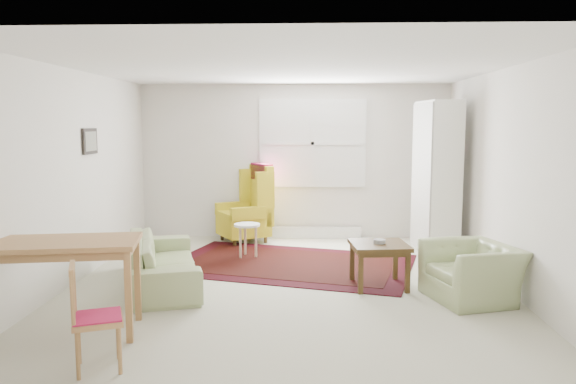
{
  "coord_description": "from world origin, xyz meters",
  "views": [
    {
      "loc": [
        0.27,
        -6.4,
        1.87
      ],
      "look_at": [
        0.0,
        0.3,
        1.05
      ],
      "focal_mm": 35.0,
      "sensor_mm": 36.0,
      "label": 1
    }
  ],
  "objects_px": {
    "wingback_chair": "(243,203)",
    "desk_chair": "(98,316)",
    "sofa": "(163,252)",
    "desk": "(62,288)",
    "coffee_table": "(379,265)",
    "armchair": "(472,267)",
    "stool": "(247,240)",
    "cabinet": "(437,177)"
  },
  "relations": [
    {
      "from": "wingback_chair",
      "to": "desk_chair",
      "type": "xyz_separation_m",
      "value": [
        -0.55,
        -4.7,
        -0.2
      ]
    },
    {
      "from": "sofa",
      "to": "desk",
      "type": "relative_size",
      "value": 1.44
    },
    {
      "from": "wingback_chair",
      "to": "coffee_table",
      "type": "bearing_deg",
      "value": 7.06
    },
    {
      "from": "coffee_table",
      "to": "armchair",
      "type": "bearing_deg",
      "value": -25.33
    },
    {
      "from": "desk",
      "to": "desk_chair",
      "type": "xyz_separation_m",
      "value": [
        0.59,
        -0.7,
        -0.01
      ]
    },
    {
      "from": "stool",
      "to": "desk_chair",
      "type": "height_order",
      "value": "desk_chair"
    },
    {
      "from": "sofa",
      "to": "armchair",
      "type": "bearing_deg",
      "value": -113.33
    },
    {
      "from": "armchair",
      "to": "sofa",
      "type": "bearing_deg",
      "value": -113.59
    },
    {
      "from": "armchair",
      "to": "wingback_chair",
      "type": "relative_size",
      "value": 0.74
    },
    {
      "from": "armchair",
      "to": "desk",
      "type": "xyz_separation_m",
      "value": [
        -3.91,
        -1.14,
        0.07
      ]
    },
    {
      "from": "armchair",
      "to": "wingback_chair",
      "type": "distance_m",
      "value": 3.99
    },
    {
      "from": "sofa",
      "to": "desk_chair",
      "type": "distance_m",
      "value": 2.26
    },
    {
      "from": "sofa",
      "to": "stool",
      "type": "height_order",
      "value": "sofa"
    },
    {
      "from": "coffee_table",
      "to": "desk_chair",
      "type": "height_order",
      "value": "desk_chair"
    },
    {
      "from": "desk",
      "to": "stool",
      "type": "bearing_deg",
      "value": 65.82
    },
    {
      "from": "armchair",
      "to": "cabinet",
      "type": "xyz_separation_m",
      "value": [
        0.11,
        2.28,
        0.74
      ]
    },
    {
      "from": "wingback_chair",
      "to": "cabinet",
      "type": "xyz_separation_m",
      "value": [
        2.89,
        -0.58,
        0.48
      ]
    },
    {
      "from": "sofa",
      "to": "coffee_table",
      "type": "bearing_deg",
      "value": -105.92
    },
    {
      "from": "armchair",
      "to": "coffee_table",
      "type": "xyz_separation_m",
      "value": [
        -0.93,
        0.44,
        -0.1
      ]
    },
    {
      "from": "sofa",
      "to": "cabinet",
      "type": "bearing_deg",
      "value": -78.71
    },
    {
      "from": "wingback_chair",
      "to": "desk_chair",
      "type": "height_order",
      "value": "wingback_chair"
    },
    {
      "from": "wingback_chair",
      "to": "desk_chair",
      "type": "bearing_deg",
      "value": -37.05
    },
    {
      "from": "cabinet",
      "to": "wingback_chair",
      "type": "bearing_deg",
      "value": 161.68
    },
    {
      "from": "desk",
      "to": "wingback_chair",
      "type": "bearing_deg",
      "value": 74.16
    },
    {
      "from": "sofa",
      "to": "wingback_chair",
      "type": "height_order",
      "value": "wingback_chair"
    },
    {
      "from": "armchair",
      "to": "stool",
      "type": "height_order",
      "value": "armchair"
    },
    {
      "from": "stool",
      "to": "sofa",
      "type": "bearing_deg",
      "value": -121.25
    },
    {
      "from": "armchair",
      "to": "cabinet",
      "type": "relative_size",
      "value": 0.42
    },
    {
      "from": "sofa",
      "to": "armchair",
      "type": "relative_size",
      "value": 2.09
    },
    {
      "from": "wingback_chair",
      "to": "desk",
      "type": "relative_size",
      "value": 0.92
    },
    {
      "from": "coffee_table",
      "to": "stool",
      "type": "distance_m",
      "value": 2.15
    },
    {
      "from": "desk",
      "to": "cabinet",
      "type": "bearing_deg",
      "value": 40.34
    },
    {
      "from": "armchair",
      "to": "stool",
      "type": "xyz_separation_m",
      "value": [
        -2.6,
        1.79,
        -0.12
      ]
    },
    {
      "from": "armchair",
      "to": "stool",
      "type": "bearing_deg",
      "value": -141.13
    },
    {
      "from": "armchair",
      "to": "coffee_table",
      "type": "distance_m",
      "value": 1.03
    },
    {
      "from": "sofa",
      "to": "stool",
      "type": "distance_m",
      "value": 1.61
    },
    {
      "from": "sofa",
      "to": "desk_chair",
      "type": "bearing_deg",
      "value": 166.19
    },
    {
      "from": "coffee_table",
      "to": "desk",
      "type": "distance_m",
      "value": 3.39
    },
    {
      "from": "cabinet",
      "to": "sofa",
      "type": "bearing_deg",
      "value": -159.28
    },
    {
      "from": "sofa",
      "to": "desk_chair",
      "type": "xyz_separation_m",
      "value": [
        0.1,
        -2.26,
        0.03
      ]
    },
    {
      "from": "cabinet",
      "to": "desk_chair",
      "type": "bearing_deg",
      "value": -136.84
    },
    {
      "from": "stool",
      "to": "desk",
      "type": "distance_m",
      "value": 3.22
    }
  ]
}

